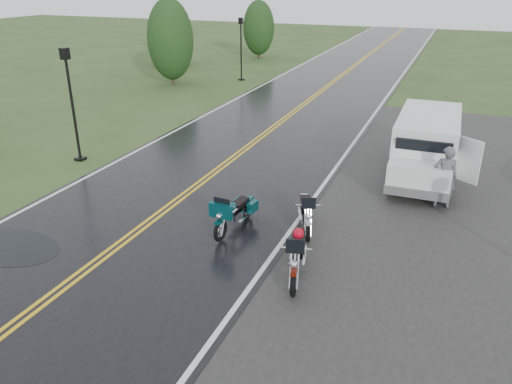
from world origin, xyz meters
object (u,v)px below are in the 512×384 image
Objects in this scene: motorcycle_red at (294,272)px; lamp_post_far_left at (241,49)px; motorcycle_teal at (220,222)px; person_at_van at (445,178)px; lamp_post_near_left at (73,106)px; motorcycle_silver at (308,223)px; van_white at (394,161)px.

lamp_post_far_left is at bearing 102.89° from motorcycle_red.
motorcycle_teal is (-2.46, 1.54, -0.05)m from motorcycle_red.
lamp_post_near_left is (-12.64, -0.70, 1.12)m from person_at_van.
motorcycle_silver is 0.51× the size of lamp_post_far_left.
van_white is (3.56, 4.95, 0.47)m from motorcycle_teal.
motorcycle_teal is 21.47m from lamp_post_far_left.
van_white is 2.89× the size of person_at_van.
person_at_van is at bearing 52.64° from motorcycle_red.
van_white is at bearing 6.53° from lamp_post_near_left.
van_white is 11.22m from lamp_post_near_left.
lamp_post_far_left is (-8.06, 19.86, 1.37)m from motorcycle_teal.
motorcycle_silver is 0.48× the size of lamp_post_near_left.
person_at_van reaches higher than motorcycle_silver.
lamp_post_near_left is (-10.00, 5.22, 1.41)m from motorcycle_red.
lamp_post_near_left is at bearing 139.14° from motorcycle_red.
person_at_van is at bearing -21.15° from van_white.
motorcycle_red is 0.55× the size of lamp_post_far_left.
lamp_post_near_left reaches higher than motorcycle_red.
motorcycle_red is 2.90m from motorcycle_teal.
person_at_van is at bearing 3.15° from lamp_post_near_left.
person_at_van is (5.10, 4.37, 0.35)m from motorcycle_teal.
motorcycle_silver is 10.13m from lamp_post_near_left.
lamp_post_near_left is (-9.61, 2.87, 1.46)m from motorcycle_silver.
lamp_post_far_left is (-0.51, 16.18, -0.10)m from lamp_post_near_left.
motorcycle_silver is at bearing -16.61° from lamp_post_near_left.
motorcycle_teal is at bearing 134.57° from motorcycle_red.
person_at_van is 12.71m from lamp_post_near_left.
van_white reaches higher than motorcycle_red.
lamp_post_far_left is at bearing 116.85° from motorcycle_teal.
motorcycle_teal is 1.00× the size of motorcycle_silver.
motorcycle_silver is 4.69m from person_at_van.
motorcycle_red reaches higher than motorcycle_silver.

